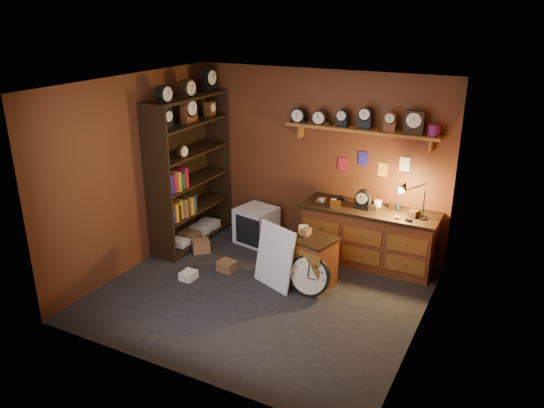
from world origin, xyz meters
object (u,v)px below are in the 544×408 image
Objects in this scene: low_cabinet at (311,259)px; big_round_clock at (309,275)px; shelving_unit at (188,165)px; workbench at (369,233)px.

big_round_clock is (0.09, -0.26, -0.10)m from low_cabinet.
workbench is (2.75, 0.49, -0.78)m from shelving_unit.
low_cabinet is at bearing -11.28° from shelving_unit.
workbench is at bearing 71.70° from big_round_clock.
shelving_unit is 1.34× the size of workbench.
big_round_clock is at bearing -55.40° from low_cabinet.
shelving_unit is 2.90m from workbench.
shelving_unit is 3.34× the size of low_cabinet.
shelving_unit is 4.61× the size of big_round_clock.
low_cabinet is at bearing -117.50° from workbench.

